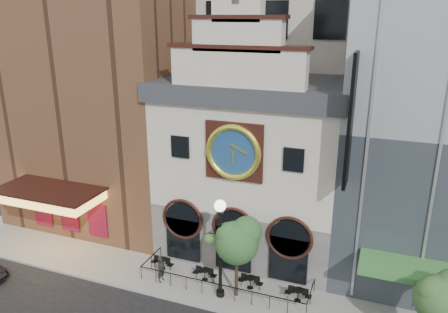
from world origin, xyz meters
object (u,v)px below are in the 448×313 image
object	(u,v)px
bistro_0	(162,263)
pedestrian	(161,269)
bistro_2	(250,282)
tree_left	(238,239)
lamppost	(220,238)
tree_right	(441,296)
bistro_3	(298,294)
bistro_1	(205,274)

from	to	relation	value
bistro_0	pedestrian	size ratio (longest dim) A/B	0.93
bistro_2	tree_left	distance (m)	3.49
lamppost	tree_right	xyz separation A→B (m)	(11.58, -0.93, -0.32)
tree_left	bistro_0	bearing A→B (deg)	170.86
bistro_3	pedestrian	bearing A→B (deg)	-172.78
bistro_1	bistro_2	distance (m)	2.99
bistro_3	tree_right	distance (m)	8.02
bistro_1	pedestrian	xyz separation A→B (m)	(-2.54, -1.07, 0.38)
bistro_0	lamppost	distance (m)	5.94
bistro_2	bistro_3	size ratio (longest dim) A/B	1.00
bistro_2	lamppost	xyz separation A→B (m)	(-1.46, -1.37, 3.42)
bistro_0	bistro_3	distance (m)	9.16
bistro_1	bistro_3	world-z (taller)	same
bistro_0	lamppost	size ratio (longest dim) A/B	0.25
bistro_3	pedestrian	world-z (taller)	pedestrian
bistro_0	lamppost	world-z (taller)	lamppost
bistro_0	tree_left	xyz separation A→B (m)	(5.60, -0.90, 3.32)
bistro_0	pedestrian	distance (m)	1.44
bistro_2	tree_right	xyz separation A→B (m)	(10.12, -2.29, 3.10)
bistro_3	lamppost	xyz separation A→B (m)	(-4.49, -1.16, 3.42)
bistro_2	pedestrian	distance (m)	5.68
bistro_1	tree_left	world-z (taller)	tree_left
bistro_3	tree_left	distance (m)	4.92
pedestrian	bistro_1	bearing A→B (deg)	-59.29
bistro_2	lamppost	size ratio (longest dim) A/B	0.25
bistro_3	pedestrian	size ratio (longest dim) A/B	0.93
lamppost	tree_right	world-z (taller)	lamppost
pedestrian	tree_right	distance (m)	15.90
bistro_3	bistro_1	bearing A→B (deg)	-179.91
bistro_1	bistro_2	world-z (taller)	same
bistro_3	tree_left	size ratio (longest dim) A/B	0.31
bistro_2	tree_left	xyz separation A→B (m)	(-0.53, -0.95, 3.32)
bistro_3	tree_right	world-z (taller)	tree_right
tree_right	tree_left	bearing A→B (deg)	172.80
bistro_2	tree_right	bearing A→B (deg)	-12.76
bistro_1	lamppost	xyz separation A→B (m)	(1.52, -1.15, 3.42)
bistro_1	tree_right	bearing A→B (deg)	-9.01
bistro_1	bistro_3	size ratio (longest dim) A/B	1.00
lamppost	pedestrian	bearing A→B (deg)	176.01
bistro_0	bistro_2	size ratio (longest dim) A/B	1.00
tree_right	lamppost	bearing A→B (deg)	175.43
bistro_2	bistro_0	bearing A→B (deg)	-179.58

